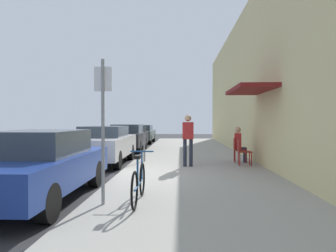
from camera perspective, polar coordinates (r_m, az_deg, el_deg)
ground_plane at (r=8.98m, az=-9.35°, el=-9.46°), size 60.00×60.00×0.00m
sidewalk_slab at (r=10.77m, az=4.78°, el=-7.39°), size 4.50×32.00×0.12m
building_facade at (r=11.14m, az=17.38°, el=9.15°), size 1.40×32.00×6.44m
parked_car_0 at (r=6.91m, az=-22.58°, el=-6.50°), size 1.80×4.40×1.42m
parked_car_1 at (r=12.01m, az=-11.63°, el=-3.24°), size 1.80×4.40×1.42m
parked_car_2 at (r=17.11m, az=-7.41°, el=-2.01°), size 1.80×4.40×1.43m
parked_car_3 at (r=22.95m, az=-4.92°, el=-1.36°), size 1.80×4.40×1.33m
parking_meter at (r=11.59m, az=-4.34°, el=-2.69°), size 0.12×0.10×1.32m
street_sign at (r=5.71m, az=-11.80°, el=1.13°), size 0.32×0.06×2.60m
bicycle_0 at (r=5.86m, az=-5.37°, el=-10.27°), size 0.46×1.71×0.90m
cafe_chair_0 at (r=10.81m, az=13.41°, el=-4.37°), size 0.46×0.46×0.87m
cafe_chair_1 at (r=11.63m, az=12.61°, el=-4.00°), size 0.47×0.47×0.87m
seated_patron_1 at (r=11.62m, az=12.91°, el=-3.05°), size 0.45×0.38×1.29m
pedestrian_standing at (r=10.29m, az=3.66°, el=-1.85°), size 0.36×0.22×1.70m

